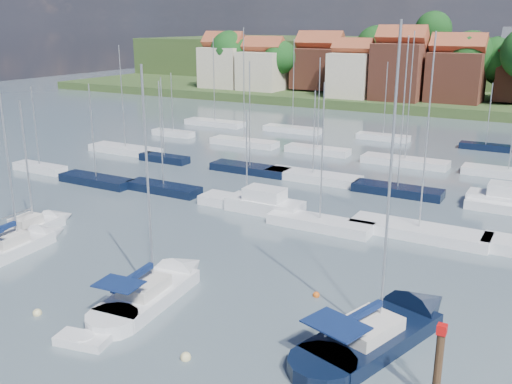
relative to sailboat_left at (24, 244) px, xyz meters
The scene contains 12 objects.
ground 40.19m from the sailboat_left, 65.06° to the left, with size 260.00×260.00×0.00m, color #465360.
sailboat_left is the anchor object (origin of this frame).
sailboat_centre 13.53m from the sailboat_left, ahead, with size 4.02×11.51×15.34m.
sailboat_navy 27.63m from the sailboat_left, ahead, with size 7.16×13.39×17.89m.
sailboat_far 3.95m from the sailboat_left, 124.94° to the left, with size 2.92×8.73×11.51m.
tender 15.65m from the sailboat_left, 28.71° to the right, with size 3.01×1.83×0.61m.
buoy_b 11.18m from the sailboat_left, 35.59° to the right, with size 0.52×0.52×0.52m, color beige.
buoy_c 13.13m from the sailboat_left, 16.38° to the right, with size 0.44×0.44×0.44m, color #D85914.
buoy_d 20.22m from the sailboat_left, 17.24° to the right, with size 0.55×0.55×0.55m, color beige.
buoy_e 22.57m from the sailboat_left, ahead, with size 0.43×0.43×0.43m, color #D85914.
marina_field 36.79m from the sailboat_left, 59.17° to the left, with size 79.62×41.41×15.93m.
far_shore_town 130.59m from the sailboat_left, 81.55° to the left, with size 212.46×90.00×22.27m.
Camera 1 is at (17.78, -22.58, 16.24)m, focal length 40.00 mm.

